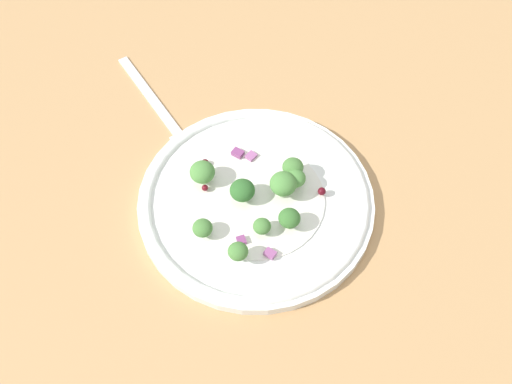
% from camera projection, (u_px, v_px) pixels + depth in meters
% --- Properties ---
extents(ground_plane, '(1.80, 1.80, 0.02)m').
position_uv_depth(ground_plane, '(264.00, 200.00, 0.72)').
color(ground_plane, tan).
extents(plate, '(0.26, 0.26, 0.02)m').
position_uv_depth(plate, '(256.00, 201.00, 0.70)').
color(plate, white).
rests_on(plate, ground_plane).
extents(dressing_pool, '(0.15, 0.15, 0.00)m').
position_uv_depth(dressing_pool, '(256.00, 199.00, 0.69)').
color(dressing_pool, white).
rests_on(dressing_pool, plate).
extents(broccoli_floret_0, '(0.02, 0.02, 0.02)m').
position_uv_depth(broccoli_floret_0, '(292.00, 217.00, 0.66)').
color(broccoli_floret_0, '#ADD18E').
rests_on(broccoli_floret_0, plate).
extents(broccoli_floret_1, '(0.03, 0.03, 0.03)m').
position_uv_depth(broccoli_floret_1, '(283.00, 184.00, 0.68)').
color(broccoli_floret_1, '#8EB77A').
rests_on(broccoli_floret_1, plate).
extents(broccoli_floret_2, '(0.02, 0.02, 0.02)m').
position_uv_depth(broccoli_floret_2, '(203.00, 228.00, 0.66)').
color(broccoli_floret_2, '#ADD18E').
rests_on(broccoli_floret_2, plate).
extents(broccoli_floret_3, '(0.02, 0.02, 0.02)m').
position_uv_depth(broccoli_floret_3, '(296.00, 179.00, 0.69)').
color(broccoli_floret_3, '#8EB77A').
rests_on(broccoli_floret_3, plate).
extents(broccoli_floret_4, '(0.03, 0.03, 0.03)m').
position_uv_depth(broccoli_floret_4, '(202.00, 172.00, 0.69)').
color(broccoli_floret_4, '#ADD18E').
rests_on(broccoli_floret_4, plate).
extents(broccoli_floret_5, '(0.03, 0.03, 0.03)m').
position_uv_depth(broccoli_floret_5, '(242.00, 189.00, 0.68)').
color(broccoli_floret_5, '#9EC684').
rests_on(broccoli_floret_5, plate).
extents(broccoli_floret_6, '(0.02, 0.02, 0.02)m').
position_uv_depth(broccoli_floret_6, '(238.00, 252.00, 0.64)').
color(broccoli_floret_6, '#9EC684').
rests_on(broccoli_floret_6, plate).
extents(broccoli_floret_7, '(0.02, 0.02, 0.02)m').
position_uv_depth(broccoli_floret_7, '(292.00, 166.00, 0.70)').
color(broccoli_floret_7, '#9EC684').
rests_on(broccoli_floret_7, plate).
extents(broccoli_floret_8, '(0.02, 0.02, 0.02)m').
position_uv_depth(broccoli_floret_8, '(262.00, 226.00, 0.66)').
color(broccoli_floret_8, '#8EB77A').
rests_on(broccoli_floret_8, plate).
extents(cranberry_0, '(0.01, 0.01, 0.01)m').
position_uv_depth(cranberry_0, '(322.00, 191.00, 0.69)').
color(cranberry_0, '#4C0A14').
rests_on(cranberry_0, plate).
extents(cranberry_1, '(0.01, 0.01, 0.01)m').
position_uv_depth(cranberry_1, '(205.00, 188.00, 0.69)').
color(cranberry_1, maroon).
rests_on(cranberry_1, plate).
extents(cranberry_2, '(0.01, 0.01, 0.01)m').
position_uv_depth(cranberry_2, '(205.00, 163.00, 0.72)').
color(cranberry_2, '#4C0A14').
rests_on(cranberry_2, plate).
extents(onion_bit_0, '(0.01, 0.01, 0.01)m').
position_uv_depth(onion_bit_0, '(251.00, 156.00, 0.72)').
color(onion_bit_0, '#A35B93').
rests_on(onion_bit_0, plate).
extents(onion_bit_1, '(0.01, 0.01, 0.01)m').
position_uv_depth(onion_bit_1, '(241.00, 241.00, 0.66)').
color(onion_bit_1, '#843D75').
rests_on(onion_bit_1, plate).
extents(onion_bit_2, '(0.02, 0.01, 0.01)m').
position_uv_depth(onion_bit_2, '(238.00, 153.00, 0.72)').
color(onion_bit_2, '#843D75').
rests_on(onion_bit_2, plate).
extents(onion_bit_3, '(0.01, 0.01, 0.01)m').
position_uv_depth(onion_bit_3, '(270.00, 253.00, 0.65)').
color(onion_bit_3, '#934C84').
rests_on(onion_bit_3, plate).
extents(fork, '(0.19, 0.03, 0.01)m').
position_uv_depth(fork, '(160.00, 109.00, 0.78)').
color(fork, silver).
rests_on(fork, ground_plane).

